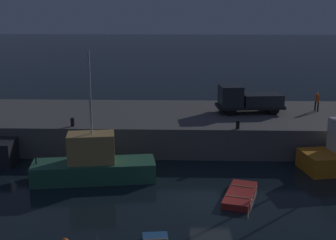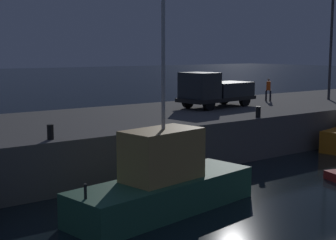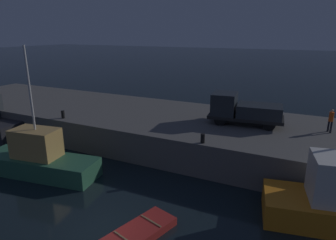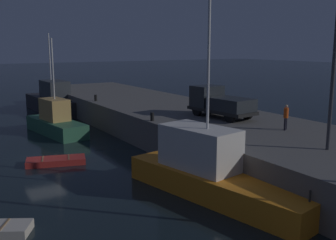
{
  "view_description": "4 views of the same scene",
  "coord_description": "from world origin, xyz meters",
  "px_view_note": "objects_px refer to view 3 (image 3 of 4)",
  "views": [
    {
      "loc": [
        -1.8,
        -24.81,
        11.12
      ],
      "look_at": [
        -2.96,
        11.93,
        1.85
      ],
      "focal_mm": 48.52,
      "sensor_mm": 36.0,
      "label": 1
    },
    {
      "loc": [
        -18.48,
        -11.91,
        6.08
      ],
      "look_at": [
        -1.63,
        10.68,
        2.18
      ],
      "focal_mm": 53.6,
      "sensor_mm": 36.0,
      "label": 2
    },
    {
      "loc": [
        8.08,
        -9.56,
        9.27
      ],
      "look_at": [
        -2.53,
        12.31,
        1.95
      ],
      "focal_mm": 31.65,
      "sensor_mm": 36.0,
      "label": 3
    },
    {
      "loc": [
        27.57,
        -6.53,
        7.84
      ],
      "look_at": [
        1.8,
        9.14,
        2.17
      ],
      "focal_mm": 42.39,
      "sensor_mm": 36.0,
      "label": 4
    }
  ],
  "objects_px": {
    "dockworker": "(331,119)",
    "utility_truck": "(243,109)",
    "bollard_west": "(63,114)",
    "fishing_boat_white": "(39,159)",
    "bollard_central": "(203,138)",
    "rowboat_blue_far": "(138,233)"
  },
  "relations": [
    {
      "from": "utility_truck",
      "to": "bollard_west",
      "type": "height_order",
      "value": "utility_truck"
    },
    {
      "from": "utility_truck",
      "to": "dockworker",
      "type": "relative_size",
      "value": 3.4
    },
    {
      "from": "dockworker",
      "to": "bollard_central",
      "type": "bearing_deg",
      "value": -141.27
    },
    {
      "from": "rowboat_blue_far",
      "to": "fishing_boat_white",
      "type": "bearing_deg",
      "value": 164.15
    },
    {
      "from": "utility_truck",
      "to": "dockworker",
      "type": "height_order",
      "value": "utility_truck"
    },
    {
      "from": "utility_truck",
      "to": "dockworker",
      "type": "distance_m",
      "value": 6.09
    },
    {
      "from": "fishing_boat_white",
      "to": "utility_truck",
      "type": "distance_m",
      "value": 15.0
    },
    {
      "from": "bollard_central",
      "to": "dockworker",
      "type": "bearing_deg",
      "value": 38.73
    },
    {
      "from": "rowboat_blue_far",
      "to": "bollard_central",
      "type": "bearing_deg",
      "value": 85.17
    },
    {
      "from": "dockworker",
      "to": "bollard_west",
      "type": "distance_m",
      "value": 20.49
    },
    {
      "from": "dockworker",
      "to": "utility_truck",
      "type": "bearing_deg",
      "value": -173.0
    },
    {
      "from": "fishing_boat_white",
      "to": "dockworker",
      "type": "bearing_deg",
      "value": 31.07
    },
    {
      "from": "rowboat_blue_far",
      "to": "bollard_west",
      "type": "bearing_deg",
      "value": 147.57
    },
    {
      "from": "rowboat_blue_far",
      "to": "utility_truck",
      "type": "relative_size",
      "value": 0.71
    },
    {
      "from": "bollard_west",
      "to": "bollard_central",
      "type": "distance_m",
      "value": 12.29
    },
    {
      "from": "fishing_boat_white",
      "to": "dockworker",
      "type": "distance_m",
      "value": 20.28
    },
    {
      "from": "bollard_west",
      "to": "dockworker",
      "type": "bearing_deg",
      "value": 15.9
    },
    {
      "from": "bollard_west",
      "to": "bollard_central",
      "type": "bearing_deg",
      "value": -1.54
    },
    {
      "from": "fishing_boat_white",
      "to": "dockworker",
      "type": "relative_size",
      "value": 5.01
    },
    {
      "from": "dockworker",
      "to": "rowboat_blue_far",
      "type": "bearing_deg",
      "value": -121.56
    },
    {
      "from": "fishing_boat_white",
      "to": "bollard_west",
      "type": "relative_size",
      "value": 13.28
    },
    {
      "from": "utility_truck",
      "to": "bollard_west",
      "type": "distance_m",
      "value": 14.51
    }
  ]
}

